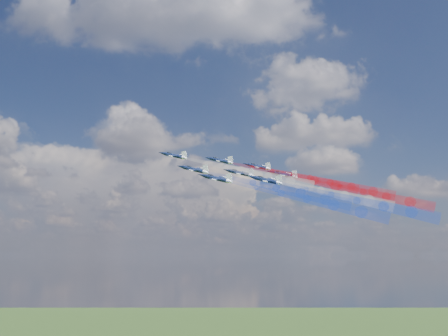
# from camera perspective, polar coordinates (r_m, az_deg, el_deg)

# --- Properties ---
(jet_lead) EXTENTS (13.16, 11.46, 7.38)m
(jet_lead) POSITION_cam_1_polar(r_m,az_deg,el_deg) (162.85, -5.77, 1.42)
(jet_lead) COLOR black
(trail_lead) EXTENTS (40.50, 15.20, 14.88)m
(trail_lead) POSITION_cam_1_polar(r_m,az_deg,el_deg) (153.63, 2.66, -0.42)
(trail_lead) COLOR white
(jet_inner_left) EXTENTS (13.16, 11.46, 7.38)m
(jet_inner_left) POSITION_cam_1_polar(r_m,az_deg,el_deg) (147.70, -3.46, -0.17)
(jet_inner_left) COLOR black
(trail_inner_left) EXTENTS (40.50, 15.20, 14.88)m
(trail_inner_left) POSITION_cam_1_polar(r_m,az_deg,el_deg) (139.80, 6.00, -2.30)
(trail_inner_left) COLOR blue
(jet_inner_right) EXTENTS (13.16, 11.46, 7.38)m
(jet_inner_right) POSITION_cam_1_polar(r_m,az_deg,el_deg) (168.38, -0.46, 0.87)
(jet_inner_right) COLOR black
(trail_inner_right) EXTENTS (40.50, 15.20, 14.88)m
(trail_inner_right) POSITION_cam_1_polar(r_m,az_deg,el_deg) (161.39, 7.89, -0.93)
(trail_inner_right) COLOR red
(jet_outer_left) EXTENTS (13.16, 11.46, 7.38)m
(jet_outer_left) POSITION_cam_1_polar(r_m,az_deg,el_deg) (136.88, -0.87, -1.21)
(jet_outer_left) COLOR black
(trail_outer_left) EXTENTS (40.50, 15.20, 14.88)m
(trail_outer_left) POSITION_cam_1_polar(r_m,az_deg,el_deg) (130.34, 9.48, -3.54)
(trail_outer_left) COLOR blue
(jet_center_third) EXTENTS (13.16, 11.46, 7.38)m
(jet_center_third) POSITION_cam_1_polar(r_m,az_deg,el_deg) (154.31, 1.82, -0.57)
(jet_center_third) COLOR black
(trail_center_third) EXTENTS (40.50, 15.20, 14.88)m
(trail_center_third) POSITION_cam_1_polar(r_m,az_deg,el_deg) (148.61, 11.03, -2.59)
(trail_center_third) COLOR white
(jet_outer_right) EXTENTS (13.16, 11.46, 7.38)m
(jet_outer_right) POSITION_cam_1_polar(r_m,az_deg,el_deg) (173.62, 3.90, 0.16)
(jet_outer_right) COLOR black
(trail_outer_right) EXTENTS (40.50, 15.20, 14.88)m
(trail_outer_right) POSITION_cam_1_polar(r_m,az_deg,el_deg) (168.52, 12.10, -1.59)
(trail_outer_right) COLOR red
(jet_rear_left) EXTENTS (13.16, 11.46, 7.38)m
(jet_rear_left) POSITION_cam_1_polar(r_m,az_deg,el_deg) (141.57, 4.86, -1.40)
(jet_rear_left) COLOR black
(trail_rear_left) EXTENTS (40.50, 15.20, 14.88)m
(trail_rear_left) POSITION_cam_1_polar(r_m,az_deg,el_deg) (137.45, 14.99, -3.59)
(trail_rear_left) COLOR blue
(jet_rear_right) EXTENTS (13.16, 11.46, 7.38)m
(jet_rear_right) POSITION_cam_1_polar(r_m,az_deg,el_deg) (162.27, 6.81, -0.77)
(jet_rear_right) COLOR black
(trail_rear_right) EXTENTS (40.50, 15.20, 14.88)m
(trail_rear_right) POSITION_cam_1_polar(r_m,az_deg,el_deg) (158.65, 15.65, -2.65)
(trail_rear_right) COLOR red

